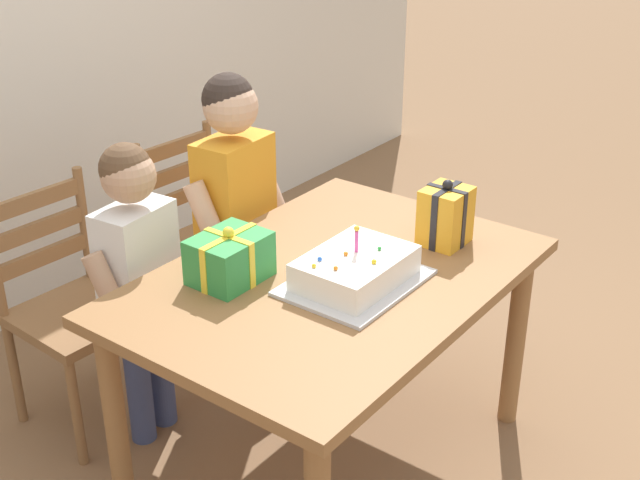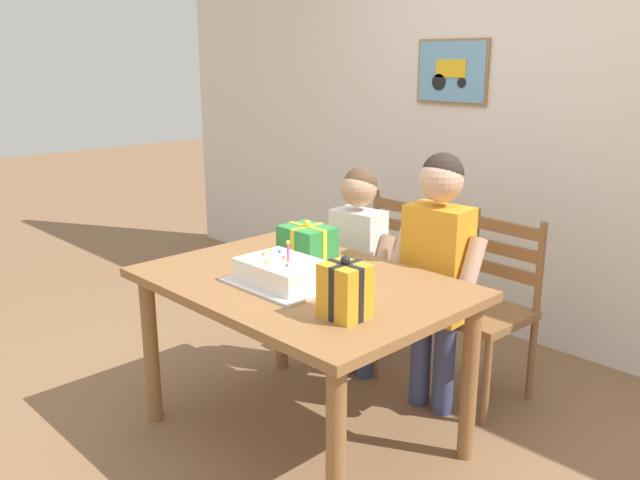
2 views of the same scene
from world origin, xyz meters
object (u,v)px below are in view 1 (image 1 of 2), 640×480
(chair_left, at_px, (73,307))
(dining_table, at_px, (331,302))
(gift_box_beside_cake, at_px, (230,258))
(birthday_cake, at_px, (355,270))
(child_older, at_px, (235,201))
(gift_box_red_large, at_px, (445,216))
(child_younger, at_px, (138,267))
(chair_right, at_px, (203,242))

(chair_left, bearing_deg, dining_table, -69.85)
(gift_box_beside_cake, height_order, chair_left, gift_box_beside_cake)
(birthday_cake, distance_m, child_older, 0.77)
(gift_box_red_large, relative_size, child_younger, 0.21)
(gift_box_beside_cake, xyz_separation_m, chair_right, (0.56, 0.68, -0.36))
(dining_table, xyz_separation_m, chair_right, (0.34, 0.92, -0.19))
(dining_table, xyz_separation_m, birthday_cake, (-0.01, -0.10, 0.15))
(dining_table, height_order, gift_box_beside_cake, gift_box_beside_cake)
(child_younger, bearing_deg, chair_left, 106.07)
(gift_box_red_large, xyz_separation_m, child_younger, (-0.68, 0.80, -0.17))
(dining_table, relative_size, child_younger, 1.20)
(gift_box_red_large, bearing_deg, chair_left, 124.78)
(gift_box_red_large, bearing_deg, gift_box_beside_cake, 147.30)
(birthday_cake, height_order, child_older, child_older)
(chair_left, xyz_separation_m, chair_right, (0.68, -0.00, 0.00))
(gift_box_red_large, bearing_deg, child_older, 102.41)
(dining_table, relative_size, birthday_cake, 3.10)
(chair_right, relative_size, child_older, 0.73)
(gift_box_beside_cake, distance_m, child_younger, 0.42)
(gift_box_beside_cake, relative_size, child_younger, 0.21)
(gift_box_beside_cake, relative_size, chair_left, 0.26)
(gift_box_beside_cake, distance_m, chair_right, 0.95)
(child_older, relative_size, child_younger, 1.11)
(dining_table, relative_size, chair_right, 1.48)
(birthday_cake, height_order, gift_box_beside_cake, birthday_cake)
(dining_table, xyz_separation_m, gift_box_red_large, (0.42, -0.17, 0.20))
(child_older, xyz_separation_m, child_younger, (-0.50, 0.00, -0.08))
(gift_box_red_large, height_order, gift_box_beside_cake, gift_box_red_large)
(child_younger, bearing_deg, child_older, -0.03)
(child_older, bearing_deg, birthday_cake, -108.94)
(dining_table, height_order, birthday_cake, birthday_cake)
(chair_left, distance_m, child_younger, 0.37)
(birthday_cake, xyz_separation_m, chair_right, (0.35, 1.02, -0.34))
(birthday_cake, xyz_separation_m, child_younger, (-0.25, 0.73, -0.11))
(gift_box_red_large, relative_size, gift_box_beside_cake, 0.98)
(chair_right, bearing_deg, child_younger, -154.21)
(chair_right, bearing_deg, birthday_cake, -108.91)
(dining_table, relative_size, gift_box_beside_cake, 5.71)
(birthday_cake, xyz_separation_m, gift_box_beside_cake, (-0.21, 0.33, 0.03))
(birthday_cake, height_order, chair_left, birthday_cake)
(chair_right, bearing_deg, dining_table, -110.39)
(gift_box_beside_cake, xyz_separation_m, chair_left, (-0.12, 0.68, -0.36))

